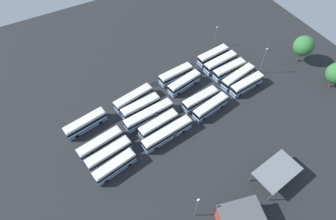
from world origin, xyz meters
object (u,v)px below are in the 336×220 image
bus_row3_slot4 (115,167)px  lamp_post_far_corner (216,35)px  bus_row2_slot1 (141,107)px  bus_row0_slot1 (220,63)px  bus_row3_slot2 (100,144)px  maintenance_shelter (277,171)px  tree_north_edge (304,46)px  bus_row0_slot0 (213,56)px  bus_row0_slot3 (238,77)px  bus_row2_slot4 (167,134)px  bus_row1_slot3 (200,99)px  bus_row3_slot0 (86,123)px  bus_row3_slot3 (109,154)px  bus_row1_slot4 (210,107)px  lamp_post_mid_lot (197,207)px  bus_row0_slot2 (229,70)px  bus_row1_slot1 (184,83)px  bus_row1_slot0 (176,75)px  bus_row2_slot3 (159,124)px  bus_row2_slot2 (149,115)px  bus_row0_slot4 (247,84)px  lamp_post_by_building (263,60)px  bus_row2_slot0 (133,98)px

bus_row3_slot4 → lamp_post_far_corner: bearing=-150.3°
bus_row2_slot1 → bus_row0_slot1: bearing=-172.4°
bus_row3_slot2 → maintenance_shelter: size_ratio=1.07×
bus_row2_slot1 → tree_north_edge: (-51.54, 5.67, 4.20)m
bus_row0_slot0 → bus_row0_slot3: same height
bus_row0_slot3 → bus_row2_slot1: bearing=-7.0°
bus_row3_slot2 → bus_row2_slot4: bearing=161.2°
bus_row1_slot3 → maintenance_shelter: bearing=95.7°
bus_row3_slot0 → bus_row2_slot1: bearing=172.7°
lamp_post_far_corner → bus_row2_slot1: bearing=21.7°
bus_row2_slot1 → bus_row3_slot3: 15.79m
bus_row3_slot2 → maintenance_shelter: (-31.57, 26.69, 1.90)m
tree_north_edge → bus_row1_slot4: bearing=5.5°
bus_row3_slot0 → lamp_post_mid_lot: lamp_post_mid_lot is taller
bus_row0_slot2 → bus_row3_slot3: 42.99m
bus_row1_slot4 → bus_row3_slot3: size_ratio=0.95×
bus_row1_slot1 → bus_row2_slot1: bearing=7.2°
bus_row3_slot4 → tree_north_edge: (-64.32, -7.29, 4.20)m
bus_row2_slot1 → maintenance_shelter: size_ratio=1.02×
lamp_post_far_corner → maintenance_shelter: bearing=71.8°
tree_north_edge → bus_row3_slot4: bearing=6.5°
bus_row1_slot1 → bus_row2_slot4: size_ratio=0.77×
bus_row2_slot4 → bus_row1_slot0: bearing=-125.6°
bus_row0_slot0 → bus_row0_slot3: 11.25m
bus_row0_slot0 → lamp_post_mid_lot: bearing=51.4°
lamp_post_mid_lot → bus_row2_slot3: bearing=-98.8°
bus_row0_slot2 → bus_row3_slot3: size_ratio=0.93×
bus_row1_slot3 → bus_row3_slot2: bearing=0.2°
bus_row0_slot1 → lamp_post_mid_lot: size_ratio=1.24×
bus_row2_slot2 → maintenance_shelter: (-17.32, 28.75, 1.90)m
bus_row2_slot3 → tree_north_edge: 50.23m
bus_row2_slot3 → bus_row0_slot2: bearing=-164.9°
bus_row0_slot4 → bus_row2_slot1: bearing=-13.4°
bus_row1_slot1 → lamp_post_far_corner: size_ratio=1.45×
bus_row1_slot1 → tree_north_edge: bearing=168.4°
maintenance_shelter → lamp_post_by_building: bearing=-124.8°
bus_row2_slot2 → bus_row3_slot2: same height
bus_row0_slot1 → maintenance_shelter: size_ratio=1.03×
bus_row0_slot1 → lamp_post_by_building: 12.39m
bus_row3_slot3 → bus_row3_slot2: bearing=-78.6°
bus_row0_slot4 → lamp_post_far_corner: bearing=-98.1°
bus_row1_slot1 → bus_row3_slot2: (28.22, 7.45, 0.00)m
bus_row3_slot2 → lamp_post_far_corner: 50.12m
bus_row0_slot4 → bus_row3_slot4: bearing=7.7°
bus_row2_slot0 → maintenance_shelter: (-18.53, 35.93, 1.90)m
bus_row2_slot1 → bus_row0_slot3: bearing=173.0°
lamp_post_mid_lot → bus_row3_slot2: bearing=-65.6°
bus_row2_slot4 → bus_row3_slot4: bearing=7.8°
bus_row1_slot4 → bus_row2_slot3: (14.79, -1.68, 0.00)m
bus_row3_slot0 → maintenance_shelter: 47.38m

